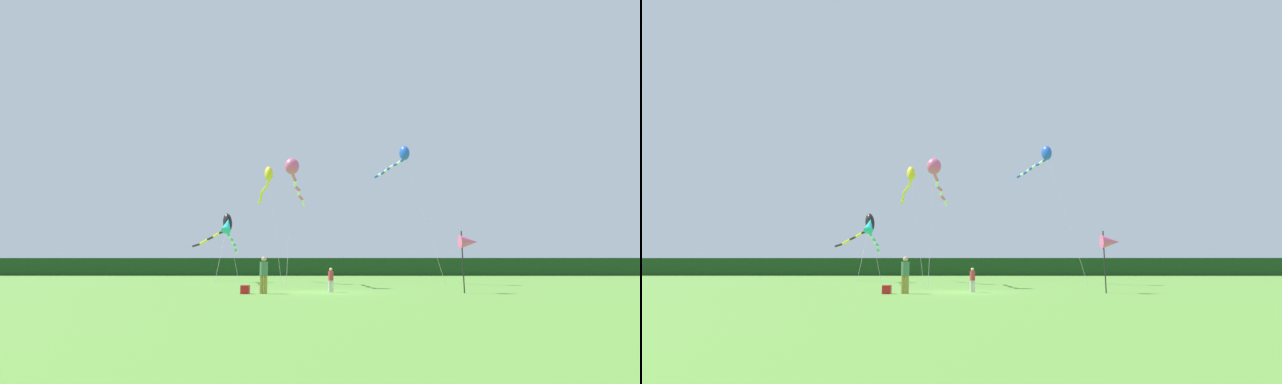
{
  "view_description": "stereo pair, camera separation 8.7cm",
  "coord_description": "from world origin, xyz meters",
  "views": [
    {
      "loc": [
        0.27,
        -23.59,
        1.31
      ],
      "look_at": [
        0.0,
        6.0,
        6.35
      ],
      "focal_mm": 24.69,
      "sensor_mm": 36.0,
      "label": 1
    },
    {
      "loc": [
        0.35,
        -23.59,
        1.31
      ],
      "look_at": [
        0.0,
        6.0,
        6.35
      ],
      "focal_mm": 24.69,
      "sensor_mm": 36.0,
      "label": 2
    }
  ],
  "objects": [
    {
      "name": "banner_flag_pole",
      "position": [
        7.67,
        -0.91,
        2.55
      ],
      "size": [
        0.9,
        0.7,
        3.13
      ],
      "color": "black",
      "rests_on": "ground"
    },
    {
      "name": "kite_yellow",
      "position": [
        -4.48,
        12.5,
        8.58
      ],
      "size": [
        3.23,
        9.44,
        9.6
      ],
      "color": "#B2B2B2",
      "rests_on": "ground"
    },
    {
      "name": "person_adult",
      "position": [
        -2.74,
        -1.41,
        1.02
      ],
      "size": [
        0.4,
        0.4,
        1.82
      ],
      "color": "olive",
      "rests_on": "ground"
    },
    {
      "name": "distant_treeline",
      "position": [
        0.0,
        45.0,
        1.32
      ],
      "size": [
        108.0,
        3.56,
        2.63
      ],
      "primitive_type": "cube",
      "color": "#193D19",
      "rests_on": "ground"
    },
    {
      "name": "cooler_box",
      "position": [
        -3.61,
        -1.52,
        0.21
      ],
      "size": [
        0.41,
        0.41,
        0.42
      ],
      "primitive_type": "cube",
      "color": "red",
      "rests_on": "ground"
    },
    {
      "name": "kite_rainbow",
      "position": [
        -1.81,
        5.58,
        7.68
      ],
      "size": [
        1.13,
        8.82,
        8.56
      ],
      "color": "#B2B2B2",
      "rests_on": "ground"
    },
    {
      "name": "ground_plane",
      "position": [
        0.0,
        0.0,
        0.0
      ],
      "size": [
        120.0,
        120.0,
        0.0
      ],
      "primitive_type": "plane",
      "color": "#5B9338"
    },
    {
      "name": "kite_black",
      "position": [
        -8.61,
        15.41,
        4.94
      ],
      "size": [
        6.01,
        6.86,
        6.12
      ],
      "color": "#B2B2B2",
      "rests_on": "ground"
    },
    {
      "name": "person_child",
      "position": [
        0.62,
        -0.02,
        0.7
      ],
      "size": [
        0.28,
        0.28,
        1.26
      ],
      "color": "silver",
      "rests_on": "ground"
    },
    {
      "name": "kite_cyan",
      "position": [
        -7.18,
        10.82,
        4.11
      ],
      "size": [
        0.88,
        9.69,
        5.17
      ],
      "color": "#B2B2B2",
      "rests_on": "ground"
    },
    {
      "name": "kite_blue",
      "position": [
        6.51,
        10.61,
        10.06
      ],
      "size": [
        4.19,
        5.77,
        10.92
      ],
      "color": "#B2B2B2",
      "rests_on": "ground"
    }
  ]
}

